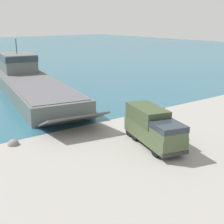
% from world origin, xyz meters
% --- Properties ---
extents(ground_plane, '(240.00, 240.00, 0.00)m').
position_xyz_m(ground_plane, '(0.00, 0.00, 0.00)').
color(ground_plane, gray).
extents(landing_craft, '(11.53, 34.08, 7.48)m').
position_xyz_m(landing_craft, '(-1.87, 22.93, 1.79)').
color(landing_craft, '#56605B').
rests_on(landing_craft, ground_plane).
extents(military_truck, '(3.98, 7.47, 3.13)m').
position_xyz_m(military_truck, '(-0.97, -3.47, 1.64)').
color(military_truck, '#475638').
rests_on(military_truck, ground_plane).
extents(soldier_on_ramp, '(0.45, 0.25, 1.66)m').
position_xyz_m(soldier_on_ramp, '(1.31, -2.28, 0.95)').
color(soldier_on_ramp, '#566042').
rests_on(soldier_on_ramp, ground_plane).
extents(cargo_crate, '(0.63, 0.74, 0.61)m').
position_xyz_m(cargo_crate, '(-0.50, -5.74, 0.30)').
color(cargo_crate, '#3D4C33').
rests_on(cargo_crate, ground_plane).
extents(shoreline_rock_a, '(0.73, 0.73, 0.73)m').
position_xyz_m(shoreline_rock_a, '(7.67, 4.23, 0.00)').
color(shoreline_rock_a, gray).
rests_on(shoreline_rock_a, ground_plane).
extents(shoreline_rock_b, '(1.01, 1.01, 1.01)m').
position_xyz_m(shoreline_rock_b, '(-10.85, 3.59, 0.00)').
color(shoreline_rock_b, gray).
rests_on(shoreline_rock_b, ground_plane).
extents(shoreline_rock_c, '(0.64, 0.64, 0.64)m').
position_xyz_m(shoreline_rock_c, '(5.82, 5.14, 0.00)').
color(shoreline_rock_c, '#66605B').
rests_on(shoreline_rock_c, ground_plane).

